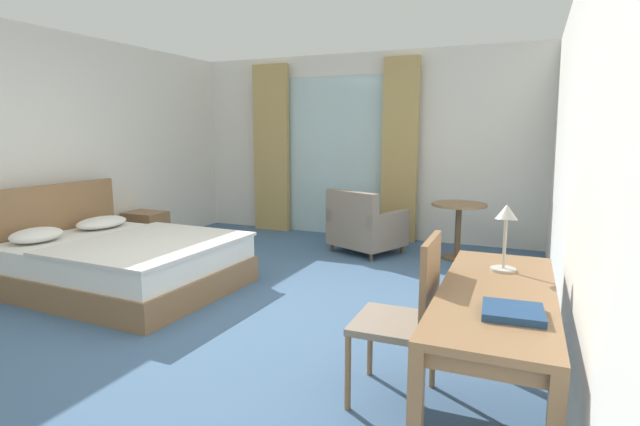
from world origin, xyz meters
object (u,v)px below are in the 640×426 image
bed (120,261)px  nightstand (146,231)px  desk_chair (409,311)px  round_cafe_table (458,218)px  closed_book (513,312)px  writing_desk (496,306)px  desk_lamp (506,225)px  armchair_by_window (364,227)px

bed → nightstand: bearing=123.9°
bed → desk_chair: bearing=-16.7°
round_cafe_table → closed_book: bearing=-79.0°
bed → writing_desk: size_ratio=1.37×
round_cafe_table → desk_chair: bearing=-86.8°
desk_chair → round_cafe_table: 3.41m
nightstand → desk_lamp: (4.45, -1.94, 0.77)m
desk_chair → round_cafe_table: desk_chair is taller
desk_chair → closed_book: 0.71m
writing_desk → closed_book: (0.09, -0.35, 0.11)m
desk_lamp → armchair_by_window: size_ratio=0.40×
nightstand → closed_book: size_ratio=1.97×
nightstand → closed_book: bearing=-30.2°
closed_book → round_cafe_table: 3.88m
desk_chair → writing_desk: bearing=-5.9°
bed → nightstand: bed is taller
closed_book → round_cafe_table: size_ratio=0.38×
round_cafe_table → bed: bearing=-139.7°
writing_desk → armchair_by_window: bearing=118.6°
nightstand → desk_chair: desk_chair is taller
desk_chair → closed_book: bearing=-35.8°
desk_lamp → round_cafe_table: bearing=102.0°
desk_chair → closed_book: desk_chair is taller
bed → round_cafe_table: bed is taller
bed → desk_chair: (3.10, -0.93, 0.28)m
desk_lamp → desk_chair: bearing=-148.3°
writing_desk → desk_lamp: (0.01, 0.34, 0.37)m
bed → round_cafe_table: bearing=40.3°
bed → closed_book: bed is taller
closed_book → round_cafe_table: bearing=97.2°
writing_desk → closed_book: 0.37m
nightstand → armchair_by_window: (2.66, 0.99, 0.08)m
nightstand → writing_desk: bearing=-27.2°
bed → armchair_by_window: (1.78, 2.30, 0.06)m
writing_desk → round_cafe_table: 3.52m
nightstand → desk_lamp: size_ratio=1.25×
desk_chair → armchair_by_window: 3.49m
desk_chair → round_cafe_table: size_ratio=1.43×
nightstand → round_cafe_table: bearing=17.2°
nightstand → desk_chair: size_ratio=0.52×
nightstand → armchair_by_window: armchair_by_window is taller
closed_book → writing_desk: bearing=100.2°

